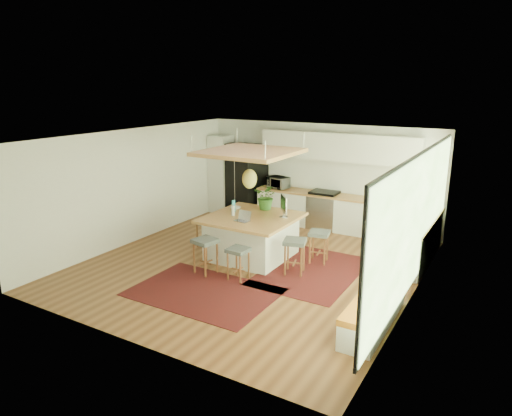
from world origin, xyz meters
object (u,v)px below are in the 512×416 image
Objects in this scene: stool_near_left at (206,256)px; stool_right_front at (295,257)px; stool_near_right at (238,262)px; laptop at (242,216)px; island at (252,237)px; stool_left_side at (206,232)px; stool_right_back at (319,246)px; island_plant at (267,199)px; monitor at (284,206)px; fridge at (246,184)px; microwave at (278,181)px.

stool_right_front is at bearing 29.57° from stool_near_left.
laptop is at bearing 117.03° from stool_near_right.
stool_near_left is 1.00× the size of stool_right_front.
stool_left_side is (-1.25, 0.00, -0.11)m from island.
stool_near_left is at bearing -135.82° from stool_right_back.
island_plant is (-1.21, 1.02, 0.81)m from stool_right_front.
island_plant is at bearing 140.01° from stool_right_front.
island_plant reaches higher than laptop.
monitor is at bearing 132.11° from stool_right_front.
laptop reaches higher than stool_right_back.
island is 2.56× the size of stool_near_left.
stool_right_front is 1.13× the size of stool_left_side.
stool_near_left is 0.74m from stool_near_right.
island is 2.85× the size of stool_near_right.
laptop is 1.08m from island_plant.
monitor is at bearing -168.52° from stool_right_back.
monitor reaches higher than stool_near_left.
island is at bearing -0.12° from stool_left_side.
stool_near_right is 2.05m from island_plant.
island_plant is at bearing 79.90° from stool_near_left.
stool_near_right is at bearing -121.40° from stool_right_back.
laptop is at bearing -148.01° from stool_right_back.
stool_left_side is 1.21× the size of monitor.
stool_right_front is 2.23× the size of laptop.
fridge is 2.86m from island_plant.
stool_right_back is (3.27, -2.36, -0.57)m from fridge.
fridge is at bearing 130.98° from island_plant.
island_plant reaches higher than microwave.
monitor is at bearing -30.48° from island_plant.
fridge reaches higher than microwave.
fridge is at bearing 119.63° from stool_near_right.
stool_near_right is at bearing -58.99° from laptop.
laptop is 0.57× the size of microwave.
island is 1.25m from stool_near_right.
fridge is at bearing 124.20° from laptop.
stool_left_side is (0.62, -2.81, -0.57)m from fridge.
stool_near_right is 2.03m from stool_left_side.
stool_left_side is 1.98× the size of laptop.
fridge is 4.07m from stool_right_back.
island is at bearing -40.08° from fridge.
island is at bearing -104.55° from monitor.
stool_near_left is at bearing -175.67° from stool_near_right.
stool_near_left is 1.05× the size of stool_right_back.
stool_near_right is 1.15× the size of microwave.
stool_right_back is at bearing 44.18° from stool_near_left.
stool_right_back is at bearing 17.71° from island.
stool_near_right is at bearing -71.34° from island.
stool_right_front is at bearing 2.72° from monitor.
island_plant is at bearing 27.69° from stool_left_side.
stool_near_right reaches higher than stool_left_side.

